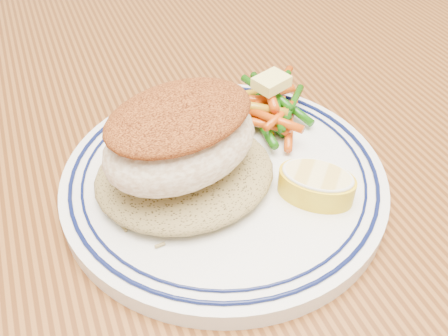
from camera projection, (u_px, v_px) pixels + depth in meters
dining_table at (248, 212)px, 0.51m from camera, size 1.50×0.90×0.75m
plate at (224, 178)px, 0.39m from camera, size 0.25×0.25×0.02m
rice_pilaf at (185, 170)px, 0.37m from camera, size 0.13×0.12×0.03m
fish_fillet at (180, 136)px, 0.34m from camera, size 0.13×0.11×0.06m
vegetable_pile at (261, 106)px, 0.43m from camera, size 0.10×0.10×0.03m
butter_pat at (271, 82)px, 0.41m from camera, size 0.03×0.03×0.01m
lemon_wedge at (316, 183)px, 0.36m from camera, size 0.07×0.07×0.02m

